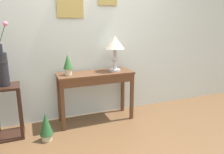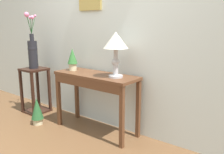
{
  "view_description": "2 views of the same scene",
  "coord_description": "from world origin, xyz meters",
  "px_view_note": "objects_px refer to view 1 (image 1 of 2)",
  "views": [
    {
      "loc": [
        -0.97,
        -1.64,
        1.45
      ],
      "look_at": [
        0.18,
        1.23,
        0.66
      ],
      "focal_mm": 34.44,
      "sensor_mm": 36.0,
      "label": 1
    },
    {
      "loc": [
        1.86,
        -0.89,
        1.34
      ],
      "look_at": [
        0.18,
        1.29,
        0.74
      ],
      "focal_mm": 38.7,
      "sensor_mm": 36.0,
      "label": 2
    }
  ],
  "objects_px": {
    "flower_vase_tall": "(2,64)",
    "potted_plant_on_console": "(68,64)",
    "table_lamp": "(115,45)",
    "potted_plant_floor": "(46,126)",
    "pedestal_stand_left": "(8,112)",
    "console_table": "(96,80)"
  },
  "relations": [
    {
      "from": "flower_vase_tall",
      "to": "potted_plant_floor",
      "type": "distance_m",
      "value": 0.92
    },
    {
      "from": "console_table",
      "to": "table_lamp",
      "type": "xyz_separation_m",
      "value": [
        0.31,
        0.02,
        0.5
      ]
    },
    {
      "from": "potted_plant_on_console",
      "to": "potted_plant_floor",
      "type": "relative_size",
      "value": 0.78
    },
    {
      "from": "potted_plant_on_console",
      "to": "table_lamp",
      "type": "bearing_deg",
      "value": 0.68
    },
    {
      "from": "table_lamp",
      "to": "potted_plant_on_console",
      "type": "relative_size",
      "value": 1.78
    },
    {
      "from": "console_table",
      "to": "potted_plant_on_console",
      "type": "distance_m",
      "value": 0.48
    },
    {
      "from": "console_table",
      "to": "flower_vase_tall",
      "type": "distance_m",
      "value": 1.24
    },
    {
      "from": "pedestal_stand_left",
      "to": "potted_plant_on_console",
      "type": "bearing_deg",
      "value": 3.34
    },
    {
      "from": "table_lamp",
      "to": "potted_plant_on_console",
      "type": "xyz_separation_m",
      "value": [
        -0.7,
        -0.01,
        -0.22
      ]
    },
    {
      "from": "table_lamp",
      "to": "flower_vase_tall",
      "type": "xyz_separation_m",
      "value": [
        -1.5,
        -0.06,
        -0.16
      ]
    },
    {
      "from": "console_table",
      "to": "potted_plant_on_console",
      "type": "height_order",
      "value": "potted_plant_on_console"
    },
    {
      "from": "table_lamp",
      "to": "pedestal_stand_left",
      "type": "bearing_deg",
      "value": -177.9
    },
    {
      "from": "flower_vase_tall",
      "to": "potted_plant_floor",
      "type": "relative_size",
      "value": 2.2
    },
    {
      "from": "table_lamp",
      "to": "pedestal_stand_left",
      "type": "height_order",
      "value": "table_lamp"
    },
    {
      "from": "potted_plant_floor",
      "to": "console_table",
      "type": "bearing_deg",
      "value": 22.79
    },
    {
      "from": "potted_plant_on_console",
      "to": "console_table",
      "type": "bearing_deg",
      "value": -2.14
    },
    {
      "from": "table_lamp",
      "to": "flower_vase_tall",
      "type": "height_order",
      "value": "flower_vase_tall"
    },
    {
      "from": "console_table",
      "to": "pedestal_stand_left",
      "type": "xyz_separation_m",
      "value": [
        -1.19,
        -0.03,
        -0.28
      ]
    },
    {
      "from": "potted_plant_on_console",
      "to": "flower_vase_tall",
      "type": "xyz_separation_m",
      "value": [
        -0.8,
        -0.05,
        0.06
      ]
    },
    {
      "from": "table_lamp",
      "to": "potted_plant_floor",
      "type": "xyz_separation_m",
      "value": [
        -1.07,
        -0.34,
        -0.93
      ]
    },
    {
      "from": "flower_vase_tall",
      "to": "potted_plant_on_console",
      "type": "bearing_deg",
      "value": 3.45
    },
    {
      "from": "pedestal_stand_left",
      "to": "potted_plant_floor",
      "type": "distance_m",
      "value": 0.54
    }
  ]
}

